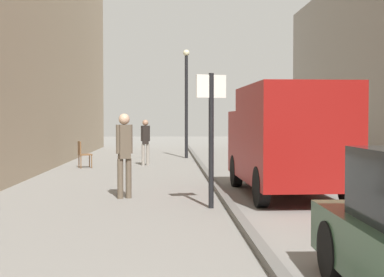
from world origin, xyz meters
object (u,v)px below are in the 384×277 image
object	(u,v)px
delivery_van	(286,138)
pedestrian_main_foreground	(145,139)
street_sign_post	(211,128)
lamp_post	(186,96)
pedestrian_mid_block	(124,150)
cafe_chair_near_window	(83,152)

from	to	relation	value
delivery_van	pedestrian_main_foreground	bearing A→B (deg)	111.74
street_sign_post	lamp_post	size ratio (longest dim) A/B	0.55
pedestrian_main_foreground	pedestrian_mid_block	distance (m)	8.46
delivery_van	street_sign_post	world-z (taller)	street_sign_post
lamp_post	cafe_chair_near_window	size ratio (longest dim) A/B	5.06
pedestrian_main_foreground	pedestrian_mid_block	world-z (taller)	pedestrian_mid_block
pedestrian_main_foreground	delivery_van	distance (m)	8.90
delivery_van	lamp_post	xyz separation A→B (m)	(-1.85, 11.98, 1.42)
pedestrian_main_foreground	cafe_chair_near_window	distance (m)	2.40
lamp_post	cafe_chair_near_window	xyz separation A→B (m)	(-3.80, -4.76, -2.18)
lamp_post	cafe_chair_near_window	bearing A→B (deg)	-128.62
delivery_van	cafe_chair_near_window	size ratio (longest dim) A/B	5.17
lamp_post	pedestrian_main_foreground	bearing A→B (deg)	-113.35
pedestrian_mid_block	lamp_post	xyz separation A→B (m)	(1.75, 12.26, 1.66)
street_sign_post	lamp_post	world-z (taller)	lamp_post
pedestrian_mid_block	street_sign_post	size ratio (longest dim) A/B	0.71
delivery_van	street_sign_post	bearing A→B (deg)	-138.92
pedestrian_main_foreground	cafe_chair_near_window	world-z (taller)	pedestrian_main_foreground
delivery_van	lamp_post	distance (m)	12.21
street_sign_post	delivery_van	bearing A→B (deg)	-153.52
cafe_chair_near_window	delivery_van	bearing A→B (deg)	18.59
pedestrian_main_foreground	street_sign_post	distance (m)	10.00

